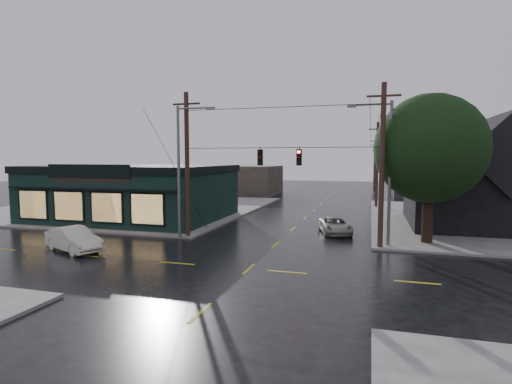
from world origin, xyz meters
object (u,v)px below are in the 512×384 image
(sedan_cream, at_px, (74,239))
(corner_tree, at_px, (430,149))
(utility_pole_nw, at_px, (188,238))
(suv_silver, at_px, (335,225))
(utility_pole_ne, at_px, (380,249))

(sedan_cream, bearing_deg, corner_tree, -46.01)
(utility_pole_nw, bearing_deg, suv_silver, 24.33)
(suv_silver, bearing_deg, corner_tree, -35.64)
(corner_tree, height_order, sedan_cream, corner_tree)
(corner_tree, relative_size, suv_silver, 2.21)
(utility_pole_ne, relative_size, suv_silver, 2.34)
(sedan_cream, bearing_deg, suv_silver, -32.32)
(utility_pole_ne, bearing_deg, utility_pole_nw, 180.00)
(corner_tree, xyz_separation_m, utility_pole_nw, (-15.97, -2.28, -6.20))
(corner_tree, distance_m, sedan_cream, 22.92)
(corner_tree, distance_m, utility_pole_ne, 7.24)
(utility_pole_ne, distance_m, sedan_cream, 18.72)
(utility_pole_nw, bearing_deg, sedan_cream, -130.01)
(suv_silver, bearing_deg, utility_pole_ne, -70.94)
(utility_pole_ne, bearing_deg, corner_tree, 37.56)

